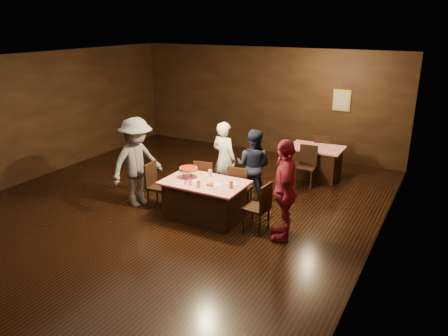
{
  "coord_description": "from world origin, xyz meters",
  "views": [
    {
      "loc": [
        4.95,
        -6.54,
        3.74
      ],
      "look_at": [
        1.13,
        0.47,
        1.0
      ],
      "focal_mm": 35.0,
      "sensor_mm": 36.0,
      "label": 1
    }
  ],
  "objects": [
    {
      "name": "chair_end_left",
      "position": [
        -0.24,
        0.17,
        0.47
      ],
      "size": [
        0.46,
        0.46,
        0.95
      ],
      "primitive_type": "cube",
      "rotation": [
        0.0,
        0.0,
        1.66
      ],
      "color": "black",
      "rests_on": "ground"
    },
    {
      "name": "back_table",
      "position": [
        2.03,
        3.51,
        0.39
      ],
      "size": [
        1.3,
        0.9,
        0.77
      ],
      "primitive_type": "cube",
      "color": "#A90B0F",
      "rests_on": "ground"
    },
    {
      "name": "glass_front_left",
      "position": [
        0.91,
        -0.13,
        0.84
      ],
      "size": [
        0.08,
        0.08,
        0.14
      ],
      "primitive_type": "cylinder",
      "color": "silver",
      "rests_on": "main_table"
    },
    {
      "name": "diner_navy_hoodie",
      "position": [
        1.32,
        1.41,
        0.8
      ],
      "size": [
        0.8,
        0.64,
        1.59
      ],
      "primitive_type": "imported",
      "rotation": [
        0.0,
        0.0,
        3.19
      ],
      "color": "#171D31",
      "rests_on": "ground"
    },
    {
      "name": "room",
      "position": [
        0.0,
        0.01,
        2.14
      ],
      "size": [
        10.0,
        10.04,
        3.02
      ],
      "color": "black",
      "rests_on": "ground"
    },
    {
      "name": "glass_back",
      "position": [
        0.81,
        0.47,
        0.84
      ],
      "size": [
        0.08,
        0.08,
        0.14
      ],
      "primitive_type": "cylinder",
      "color": "silver",
      "rests_on": "main_table"
    },
    {
      "name": "diner_red_shirt",
      "position": [
        2.5,
        0.14,
        0.92
      ],
      "size": [
        0.83,
        1.17,
        1.84
      ],
      "primitive_type": "imported",
      "rotation": [
        0.0,
        0.0,
        -1.18
      ],
      "color": "#9E243C",
      "rests_on": "ground"
    },
    {
      "name": "pizza_stand",
      "position": [
        0.46,
        0.22,
        0.95
      ],
      "size": [
        0.38,
        0.38,
        0.22
      ],
      "color": "black",
      "rests_on": "main_table"
    },
    {
      "name": "chair_far_left",
      "position": [
        0.46,
        0.92,
        0.47
      ],
      "size": [
        0.48,
        0.48,
        0.95
      ],
      "primitive_type": "cube",
      "rotation": [
        0.0,
        0.0,
        3.28
      ],
      "color": "black",
      "rests_on": "ground"
    },
    {
      "name": "diner_grey_knit",
      "position": [
        -0.71,
        0.08,
        0.94
      ],
      "size": [
        0.96,
        1.34,
        1.87
      ],
      "primitive_type": "imported",
      "rotation": [
        0.0,
        0.0,
        1.33
      ],
      "color": "#5A595E",
      "rests_on": "ground"
    },
    {
      "name": "diner_white_jacket",
      "position": [
        0.61,
        1.41,
        0.83
      ],
      "size": [
        0.68,
        0.51,
        1.67
      ],
      "primitive_type": "imported",
      "rotation": [
        0.0,
        0.0,
        2.94
      ],
      "color": "white",
      "rests_on": "ground"
    },
    {
      "name": "glass_amber",
      "position": [
        1.46,
        0.12,
        0.84
      ],
      "size": [
        0.08,
        0.08,
        0.14
      ],
      "primitive_type": "cylinder",
      "color": "#BF7F26",
      "rests_on": "main_table"
    },
    {
      "name": "chair_end_right",
      "position": [
        1.96,
        0.17,
        0.47
      ],
      "size": [
        0.45,
        0.45,
        0.95
      ],
      "primitive_type": "cube",
      "rotation": [
        0.0,
        0.0,
        -1.65
      ],
      "color": "black",
      "rests_on": "ground"
    },
    {
      "name": "chair_back_far",
      "position": [
        2.03,
        4.11,
        0.47
      ],
      "size": [
        0.48,
        0.48,
        0.95
      ],
      "primitive_type": "cube",
      "rotation": [
        0.0,
        0.0,
        3.29
      ],
      "color": "black",
      "rests_on": "ground"
    },
    {
      "name": "condiments",
      "position": [
        0.68,
        -0.12,
        0.82
      ],
      "size": [
        0.17,
        0.1,
        0.09
      ],
      "color": "silver",
      "rests_on": "main_table"
    },
    {
      "name": "plate_empty",
      "position": [
        1.41,
        0.32,
        0.78
      ],
      "size": [
        0.25,
        0.25,
        0.01
      ],
      "primitive_type": "cylinder",
      "color": "white",
      "rests_on": "main_table"
    },
    {
      "name": "chair_back_near",
      "position": [
        2.03,
        2.81,
        0.47
      ],
      "size": [
        0.46,
        0.46,
        0.95
      ],
      "primitive_type": "cube",
      "rotation": [
        0.0,
        0.0,
        0.09
      ],
      "color": "black",
      "rests_on": "ground"
    },
    {
      "name": "chair_far_right",
      "position": [
        1.26,
        0.92,
        0.47
      ],
      "size": [
        0.46,
        0.46,
        0.95
      ],
      "primitive_type": "cube",
      "rotation": [
        0.0,
        0.0,
        3.24
      ],
      "color": "black",
      "rests_on": "ground"
    },
    {
      "name": "napkin_center",
      "position": [
        1.16,
        0.17,
        0.77
      ],
      "size": [
        0.19,
        0.19,
        0.01
      ],
      "primitive_type": "cube",
      "rotation": [
        0.0,
        0.0,
        0.21
      ],
      "color": "white",
      "rests_on": "main_table"
    },
    {
      "name": "napkin_left",
      "position": [
        0.71,
        0.12,
        0.77
      ],
      "size": [
        0.21,
        0.21,
        0.01
      ],
      "primitive_type": "cube",
      "rotation": [
        0.0,
        0.0,
        -0.35
      ],
      "color": "white",
      "rests_on": "main_table"
    },
    {
      "name": "main_table",
      "position": [
        0.86,
        0.17,
        0.39
      ],
      "size": [
        1.6,
        1.0,
        0.77
      ],
      "primitive_type": "cube",
      "color": "red",
      "rests_on": "ground"
    },
    {
      "name": "plate_with_slice",
      "position": [
        1.11,
        -0.01,
        0.8
      ],
      "size": [
        0.25,
        0.25,
        0.06
      ],
      "color": "white",
      "rests_on": "main_table"
    }
  ]
}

